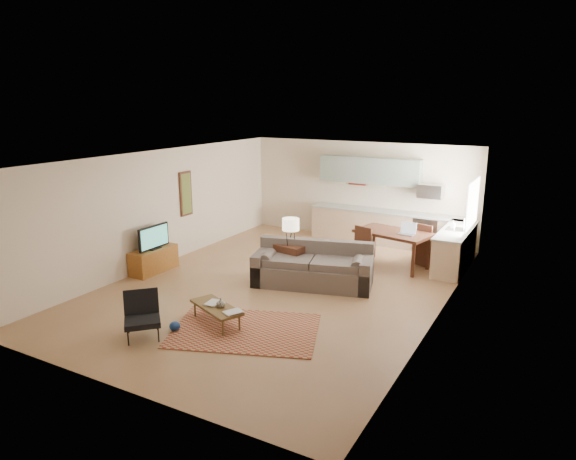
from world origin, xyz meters
The scene contains 25 objects.
room centered at (0.00, 0.00, 1.35)m, with size 9.00×9.00×9.00m.
kitchen_counter_back centered at (0.90, 4.18, 0.46)m, with size 4.26×0.64×0.92m, color tan, non-canonical shape.
kitchen_counter_right centered at (2.93, 3.00, 0.46)m, with size 0.64×2.26×0.92m, color tan, non-canonical shape.
kitchen_range centered at (2.00, 4.18, 0.45)m, with size 0.62×0.62×0.90m, color #A5A8AD.
kitchen_microwave centered at (2.00, 4.20, 1.55)m, with size 0.62×0.40×0.35m, color #A5A8AD.
upper_cabinets centered at (0.30, 4.33, 1.95)m, with size 2.80×0.34×0.70m, color gray.
window_right centered at (3.23, 3.00, 1.55)m, with size 0.02×1.40×1.05m, color white.
wall_art_left centered at (-3.21, 0.90, 1.55)m, with size 0.06×0.42×1.10m, color olive, non-canonical shape.
triptych centered at (-0.10, 4.47, 1.75)m, with size 1.70×0.04×0.50m, color #EDE7BD, non-canonical shape.
rug centered at (0.53, -2.17, 0.01)m, with size 2.43×1.68×0.02m, color maroon.
sofa centered at (0.55, 0.38, 0.45)m, with size 2.57×1.12×0.89m, color #564B44, non-canonical shape.
coffee_table centered at (-0.06, -2.19, 0.17)m, with size 1.13×0.45×0.34m, color #533C1C, non-canonical shape.
book_a centered at (-0.28, -2.14, 0.35)m, with size 0.26×0.33×0.03m, color maroon.
book_b centered at (0.27, -2.23, 0.35)m, with size 0.34×0.38×0.02m, color navy.
vase centered at (0.04, -2.18, 0.42)m, with size 0.18×0.18×0.16m, color black.
armchair centered at (-0.80, -3.19, 0.38)m, with size 0.66×0.66×0.75m, color black, non-canonical shape.
tv_credenza centered at (-3.01, -0.57, 0.27)m, with size 0.45×1.18×0.54m, color brown, non-canonical shape.
tv centered at (-2.96, -0.57, 0.81)m, with size 0.09×0.90×0.54m, color black, non-canonical shape.
console_table centered at (-0.07, 0.55, 0.38)m, with size 0.65×0.43×0.76m, color #3A1C11, non-canonical shape.
table_lamp centered at (-0.07, 0.55, 1.06)m, with size 0.37×0.37×0.61m, color beige, non-canonical shape.
dining_table centered at (1.64, 2.39, 0.42)m, with size 1.68×0.96×0.85m, color #3A1C11, non-canonical shape.
dining_chair_near centered at (0.99, 1.79, 0.49)m, with size 0.47×0.49×0.98m, color #3A1C11, non-canonical shape.
dining_chair_far centered at (2.29, 2.98, 0.51)m, with size 0.48×0.51×1.01m, color #3A1C11, non-canonical shape.
laptop centered at (1.97, 2.27, 0.98)m, with size 0.36×0.27×0.27m, color #A5A8AD, non-canonical shape.
soap_bottle centered at (2.83, 3.05, 1.02)m, with size 0.10×0.10×0.19m, color #EDE7BD.
Camera 1 is at (5.03, -8.84, 3.81)m, focal length 32.00 mm.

